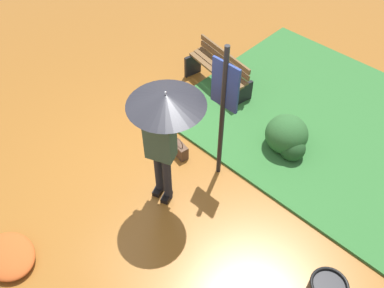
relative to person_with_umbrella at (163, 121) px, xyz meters
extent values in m
plane|color=brown|center=(-0.36, 0.16, -1.55)|extent=(18.00, 18.00, 0.00)
cube|color=#2D662D|center=(0.92, 3.03, -1.53)|extent=(4.80, 4.00, 0.05)
cylinder|color=black|center=(-0.17, -0.01, -1.12)|extent=(0.12, 0.12, 0.86)
cylinder|color=black|center=(0.01, -0.01, -1.12)|extent=(0.12, 0.12, 0.86)
cube|color=black|center=(-0.17, -0.05, -1.51)|extent=(0.19, 0.25, 0.08)
cube|color=black|center=(0.01, -0.05, -1.51)|extent=(0.19, 0.25, 0.08)
cube|color=#334738|center=(-0.08, -0.01, -0.37)|extent=(0.44, 0.37, 0.64)
sphere|color=tan|center=(-0.08, -0.01, 0.09)|extent=(0.20, 0.20, 0.20)
ellipsoid|color=black|center=(-0.08, -0.01, 0.12)|extent=(0.20, 0.20, 0.15)
cylinder|color=#334738|center=(-0.29, -0.04, -0.16)|extent=(0.18, 0.13, 0.18)
cylinder|color=#334738|center=(-0.25, -0.05, -0.07)|extent=(0.24, 0.11, 0.33)
cube|color=black|center=(-0.17, -0.03, 0.07)|extent=(0.07, 0.04, 0.14)
cylinder|color=#334738|center=(0.08, -0.01, -0.13)|extent=(0.11, 0.10, 0.09)
cylinder|color=#334738|center=(0.07, 0.00, -0.04)|extent=(0.10, 0.09, 0.23)
cylinder|color=#A5A5AD|center=(0.06, 0.01, 0.27)|extent=(0.02, 0.02, 0.41)
cone|color=black|center=(0.06, 0.01, 0.37)|extent=(0.96, 0.96, 0.16)
sphere|color=#A5A5AD|center=(0.06, 0.01, 0.48)|extent=(0.02, 0.02, 0.02)
cylinder|color=black|center=(0.21, 0.88, -0.40)|extent=(0.07, 0.07, 2.30)
cube|color=navy|center=(0.21, 0.90, 0.15)|extent=(0.44, 0.04, 0.70)
cube|color=red|center=(0.21, 0.92, 0.15)|extent=(0.38, 0.01, 0.64)
cube|color=#4C3323|center=(-0.46, 0.70, -1.43)|extent=(0.32, 0.19, 0.24)
torus|color=#4C3323|center=(-0.46, 0.70, -1.27)|extent=(0.18, 0.05, 0.18)
cube|color=black|center=(-1.81, 2.41, -1.33)|extent=(0.13, 0.36, 0.44)
cube|color=black|center=(-0.53, 2.41, -1.33)|extent=(0.13, 0.36, 0.44)
cube|color=brown|center=(-1.17, 2.29, -1.09)|extent=(1.39, 0.36, 0.04)
cube|color=brown|center=(-1.17, 2.41, -1.09)|extent=(1.39, 0.36, 0.04)
cube|color=brown|center=(-1.17, 2.53, -1.09)|extent=(1.39, 0.36, 0.04)
cube|color=brown|center=(-1.17, 2.58, -0.99)|extent=(1.38, 0.30, 0.10)
cube|color=brown|center=(-1.17, 2.58, -0.85)|extent=(1.38, 0.30, 0.10)
torus|color=black|center=(2.52, -0.01, -0.74)|extent=(0.42, 0.42, 0.04)
ellipsoid|color=#285628|center=(0.67, 2.01, -1.24)|extent=(0.69, 0.69, 0.62)
ellipsoid|color=#1E421E|center=(0.87, 1.91, -1.35)|extent=(0.41, 0.41, 0.41)
ellipsoid|color=gold|center=(-1.66, 1.01, -1.48)|extent=(0.64, 0.51, 0.14)
ellipsoid|color=#B74C1E|center=(-0.77, -2.17, -1.47)|extent=(0.79, 0.63, 0.17)
camera|label=1|loc=(2.76, -2.36, 3.44)|focal=38.17mm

